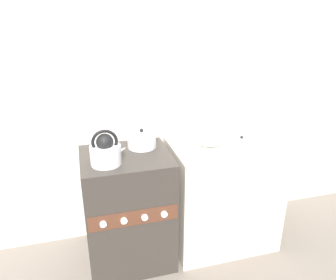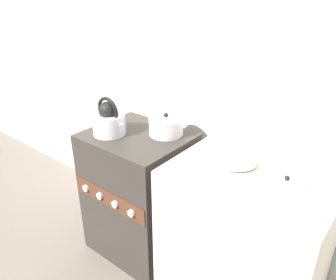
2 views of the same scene
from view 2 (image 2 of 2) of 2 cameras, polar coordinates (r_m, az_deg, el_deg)
ground_plane at (r=2.37m, az=-9.21°, el=-20.75°), size 12.00×12.00×0.00m
wall_back at (r=2.17m, az=1.33°, el=13.48°), size 7.00×0.06×2.50m
stove at (r=2.22m, az=-5.03°, el=-9.30°), size 0.61×0.55×0.87m
counter at (r=1.92m, az=12.97°, el=-16.88°), size 0.81×0.58×0.86m
kettle at (r=2.01m, az=-10.26°, el=3.33°), size 0.24×0.20×0.24m
cooking_pot at (r=1.98m, az=-0.35°, el=2.52°), size 0.21×0.21×0.14m
enamel_bowl at (r=1.71m, az=11.82°, el=-2.84°), size 0.21×0.21×0.07m
loose_pot_lid at (r=1.64m, az=19.93°, el=-6.71°), size 0.17×0.17×0.03m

